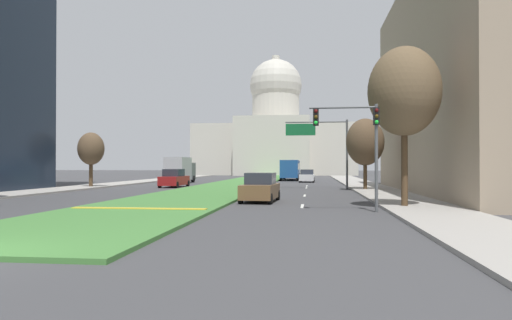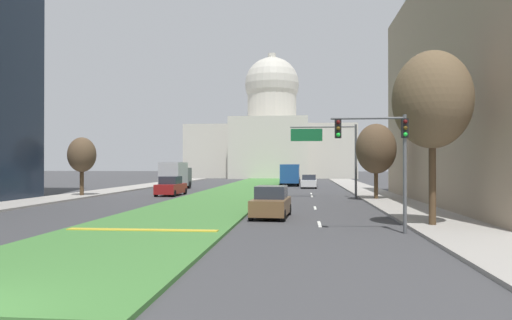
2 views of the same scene
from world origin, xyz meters
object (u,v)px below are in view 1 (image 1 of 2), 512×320
object	(u,v)px
street_tree_left_mid	(91,149)
sedan_distant	(307,176)
sedan_midblock	(174,179)
box_truck_delivery	(180,170)
street_tree_right_near	(404,92)
capitol_building	(275,136)
overhead_guide_sign	(323,139)
city_bus	(290,168)
traffic_light_near_right	(358,133)
sedan_lead_stopped	(260,188)
street_tree_right_mid	(365,142)

from	to	relation	value
street_tree_left_mid	sedan_distant	bearing A→B (deg)	39.89
sedan_midblock	box_truck_delivery	bearing A→B (deg)	103.08
street_tree_right_near	capitol_building	bearing A→B (deg)	99.09
capitol_building	overhead_guide_sign	world-z (taller)	capitol_building
street_tree_right_near	street_tree_left_mid	bearing A→B (deg)	145.08
sedan_midblock	city_bus	size ratio (longest dim) A/B	0.42
street_tree_left_mid	box_truck_delivery	distance (m)	13.80
capitol_building	traffic_light_near_right	distance (m)	84.88
street_tree_left_mid	sedan_lead_stopped	bearing A→B (deg)	-39.07
overhead_guide_sign	city_bus	xyz separation A→B (m)	(-4.21, 25.35, -2.89)
sedan_midblock	sedan_distant	distance (m)	20.22
traffic_light_near_right	sedan_distant	xyz separation A→B (m)	(-2.84, 38.11, -3.01)
street_tree_right_near	box_truck_delivery	world-z (taller)	street_tree_right_near
traffic_light_near_right	overhead_guide_sign	distance (m)	21.01
city_bus	street_tree_right_mid	bearing A→B (deg)	-74.08
street_tree_left_mid	sedan_distant	distance (m)	27.61
capitol_building	sedan_distant	size ratio (longest dim) A/B	8.57
sedan_distant	box_truck_delivery	bearing A→B (deg)	-162.05
street_tree_right_near	street_tree_right_mid	bearing A→B (deg)	90.31
street_tree_right_mid	box_truck_delivery	size ratio (longest dim) A/B	1.00
capitol_building	box_truck_delivery	bearing A→B (deg)	-98.84
box_truck_delivery	street_tree_right_mid	bearing A→B (deg)	-34.11
street_tree_left_mid	sedan_midblock	bearing A→B (deg)	17.05
box_truck_delivery	street_tree_right_near	bearing A→B (deg)	-55.80
street_tree_right_near	street_tree_left_mid	size ratio (longest dim) A/B	1.54
street_tree_right_near	sedan_distant	xyz separation A→B (m)	(-5.38, 36.05, -5.29)
overhead_guide_sign	sedan_lead_stopped	xyz separation A→B (m)	(-4.21, -15.47, -3.83)
overhead_guide_sign	box_truck_delivery	world-z (taller)	overhead_guide_sign
sedan_lead_stopped	sedan_midblock	bearing A→B (deg)	121.76
overhead_guide_sign	street_tree_right_near	world-z (taller)	street_tree_right_near
street_tree_right_near	sedan_lead_stopped	size ratio (longest dim) A/B	1.98
sedan_distant	city_bus	xyz separation A→B (m)	(-2.54, 8.20, 0.98)
overhead_guide_sign	sedan_midblock	distance (m)	15.58
street_tree_right_mid	capitol_building	bearing A→B (deg)	101.30
overhead_guide_sign	sedan_midblock	size ratio (longest dim) A/B	1.41
overhead_guide_sign	traffic_light_near_right	bearing A→B (deg)	-86.81
street_tree_left_mid	city_bus	xyz separation A→B (m)	(18.51, 25.79, -2.06)
overhead_guide_sign	city_bus	bearing A→B (deg)	99.44
street_tree_right_near	sedan_midblock	world-z (taller)	street_tree_right_near
sedan_lead_stopped	sedan_distant	xyz separation A→B (m)	(2.54, 32.62, -0.05)
sedan_midblock	street_tree_right_mid	bearing A→B (deg)	-12.29
street_tree_left_mid	box_truck_delivery	world-z (taller)	street_tree_left_mid
overhead_guide_sign	street_tree_right_near	distance (m)	19.31
street_tree_left_mid	sedan_distant	xyz separation A→B (m)	(21.05, 17.59, -3.05)
traffic_light_near_right	sedan_midblock	distance (m)	28.17
overhead_guide_sign	street_tree_right_mid	xyz separation A→B (m)	(3.62, -2.12, -0.39)
street_tree_left_mid	street_tree_right_mid	bearing A→B (deg)	-3.64
traffic_light_near_right	city_bus	size ratio (longest dim) A/B	0.47
street_tree_left_mid	overhead_guide_sign	bearing A→B (deg)	1.11
capitol_building	street_tree_left_mid	distance (m)	65.13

